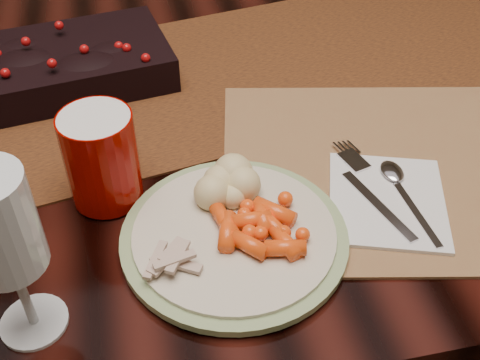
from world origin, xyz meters
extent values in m
plane|color=black|center=(0.00, 0.00, 0.00)|extent=(5.00, 5.00, 0.00)
cube|color=black|center=(0.00, 0.00, 0.38)|extent=(1.80, 1.00, 0.75)
cube|color=#472C05|center=(-0.05, 0.02, 0.75)|extent=(1.93, 0.73, 0.00)
cube|color=brown|center=(0.24, -0.24, 0.75)|extent=(0.57, 0.46, 0.00)
cylinder|color=beige|center=(-0.02, -0.32, 0.76)|extent=(0.31, 0.31, 0.01)
cube|color=silver|center=(0.17, -0.29, 0.76)|extent=(0.18, 0.20, 0.01)
cylinder|color=#830500|center=(-0.16, -0.21, 0.81)|extent=(0.09, 0.09, 0.12)
camera|label=1|loc=(-0.11, -0.77, 1.27)|focal=45.00mm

